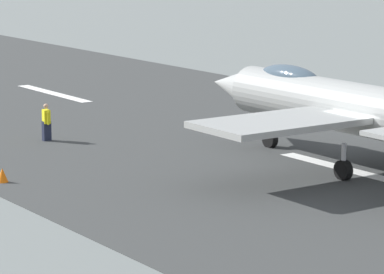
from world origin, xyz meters
name	(u,v)px	position (x,y,z in m)	size (l,w,h in m)	color
ground_plane	(368,175)	(0.00, 0.00, 0.00)	(400.00, 400.00, 0.00)	slate
runway_strip	(368,175)	(-0.02, 0.00, 0.01)	(240.00, 26.00, 0.02)	#373939
fighter_jet	(343,104)	(1.81, -0.28, 2.48)	(16.03, 14.23, 5.68)	#979A98
crew_person	(46,122)	(13.18, 6.91, 0.84)	(0.69, 0.36, 1.68)	#1E2338
marker_cone_mid	(2,175)	(6.84, 11.99, 0.28)	(0.44, 0.44, 0.55)	orange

